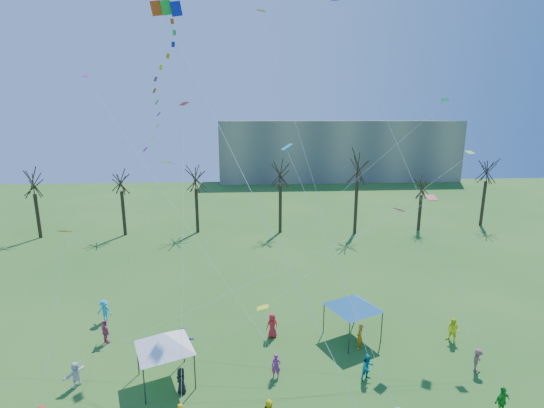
{
  "coord_description": "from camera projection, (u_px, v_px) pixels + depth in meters",
  "views": [
    {
      "loc": [
        -1.98,
        -15.05,
        15.54
      ],
      "look_at": [
        -0.53,
        5.0,
        11.0
      ],
      "focal_mm": 25.0,
      "sensor_mm": 36.0,
      "label": 1
    }
  ],
  "objects": [
    {
      "name": "big_box_kite",
      "position": [
        165.0,
        88.0,
        21.07
      ],
      "size": [
        5.89,
        6.05,
        23.8
      ],
      "color": "red",
      "rests_on": "ground"
    },
    {
      "name": "distant_building",
      "position": [
        337.0,
        150.0,
        97.88
      ],
      "size": [
        60.0,
        14.0,
        15.0
      ],
      "primitive_type": "cube",
      "color": "gray",
      "rests_on": "ground"
    },
    {
      "name": "canopy_tent_blue",
      "position": [
        353.0,
        301.0,
        26.93
      ],
      "size": [
        4.1,
        4.1,
        3.35
      ],
      "color": "#3F3F44",
      "rests_on": "ground"
    },
    {
      "name": "festival_crowd",
      "position": [
        260.0,
        361.0,
        23.5
      ],
      "size": [
        26.81,
        13.72,
        1.81
      ],
      "color": "red",
      "rests_on": "ground"
    },
    {
      "name": "small_kites_aloft",
      "position": [
        285.0,
        150.0,
        25.9
      ],
      "size": [
        30.35,
        17.09,
        31.91
      ],
      "color": "orange",
      "rests_on": "ground"
    },
    {
      "name": "bare_tree_row",
      "position": [
        285.0,
        181.0,
        51.53
      ],
      "size": [
        67.89,
        8.79,
        11.41
      ],
      "color": "black",
      "rests_on": "ground"
    },
    {
      "name": "canopy_tent_white",
      "position": [
        164.0,
        340.0,
        22.32
      ],
      "size": [
        4.03,
        4.03,
        3.26
      ],
      "color": "#3F3F44",
      "rests_on": "ground"
    }
  ]
}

